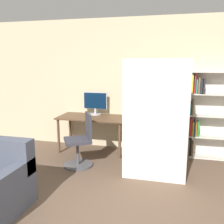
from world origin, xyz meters
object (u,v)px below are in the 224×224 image
Objects in this scene: office_chair at (81,145)px; mattress_far at (157,118)px; monitor at (95,103)px; bookshelf at (201,115)px; mattress_near at (156,121)px.

mattress_far reaches higher than office_chair.
monitor reaches higher than office_chair.
mattress_far reaches higher than bookshelf.
mattress_far is at bearing -34.71° from monitor.
monitor is at bearing 92.41° from office_chair.
monitor is 0.31× the size of bookshelf.
mattress_near is at bearing -42.11° from monitor.
monitor is 1.82m from mattress_near.
monitor is 0.27× the size of mattress_near.
office_chair is 1.42m from mattress_far.
office_chair is at bearing -177.60° from mattress_far.
monitor is at bearing -179.63° from bookshelf.
bookshelf is at bearing 25.77° from office_chair.
office_chair is 0.57× the size of bookshelf.
bookshelf is 1.23m from mattress_far.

